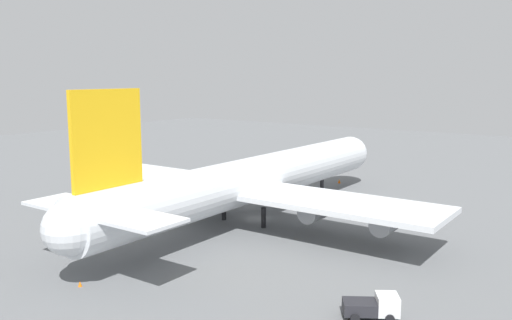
% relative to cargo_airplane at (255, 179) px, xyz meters
% --- Properties ---
extents(ground_plane, '(283.41, 283.41, 0.00)m').
position_rel_cargo_airplane_xyz_m(ground_plane, '(0.30, 0.00, -6.11)').
color(ground_plane, slate).
extents(cargo_airplane, '(70.85, 58.36, 20.04)m').
position_rel_cargo_airplane_xyz_m(cargo_airplane, '(0.00, 0.00, 0.00)').
color(cargo_airplane, silver).
rests_on(cargo_airplane, ground_plane).
extents(fuel_truck, '(3.47, 4.28, 2.04)m').
position_rel_cargo_airplane_xyz_m(fuel_truck, '(35.14, 20.06, -5.06)').
color(fuel_truck, '#333338').
rests_on(fuel_truck, ground_plane).
extents(baggage_tug, '(4.48, 5.30, 2.15)m').
position_rel_cargo_airplane_xyz_m(baggage_tug, '(-20.82, -27.87, -5.02)').
color(baggage_tug, silver).
rests_on(baggage_tug, ground_plane).
extents(safety_cone_nose, '(0.58, 0.58, 0.84)m').
position_rel_cargo_airplane_xyz_m(safety_cone_nose, '(32.18, 2.05, -5.69)').
color(safety_cone_nose, orange).
rests_on(safety_cone_nose, ground_plane).
extents(safety_cone_tail, '(0.41, 0.41, 0.59)m').
position_rel_cargo_airplane_xyz_m(safety_cone_tail, '(-31.59, -0.46, -5.82)').
color(safety_cone_tail, orange).
rests_on(safety_cone_tail, ground_plane).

